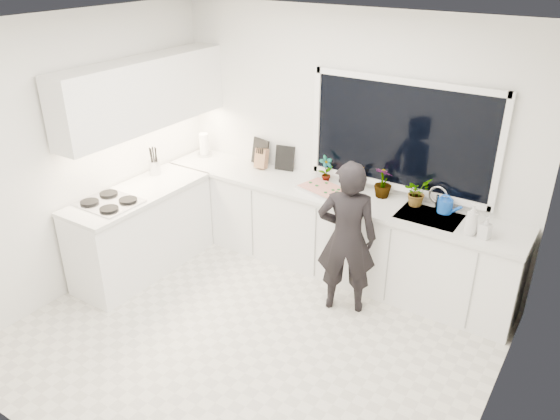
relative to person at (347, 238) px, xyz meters
The scene contains 25 objects.
floor 1.28m from the person, 117.78° to the right, with size 4.00×3.50×0.02m, color beige.
wall_back 1.14m from the person, 118.87° to the left, with size 4.00×0.02×2.70m, color white.
wall_left 2.71m from the person, 160.09° to the right, with size 0.02×3.50×2.70m, color white.
wall_right 1.87m from the person, 30.37° to the right, with size 0.02×3.50×2.70m, color white.
ceiling 2.20m from the person, 117.78° to the right, with size 4.00×3.50×0.02m, color white.
window 1.15m from the person, 81.33° to the left, with size 1.80×0.02×1.00m, color black.
base_cabinets_back 0.80m from the person, 130.77° to the left, with size 3.92×0.58×0.88m, color white.
base_cabinets_left 2.24m from the person, 165.61° to the right, with size 0.58×1.60×0.88m, color white.
countertop_back 0.73m from the person, 131.29° to the left, with size 3.94×0.62×0.04m, color silver.
countertop_left 2.22m from the person, 165.61° to the right, with size 0.62×1.60×0.04m, color silver.
upper_cabinets 2.52m from the person, behind, with size 0.34×2.10×0.70m, color white.
sink 0.80m from the person, 43.69° to the left, with size 0.58×0.42×0.14m, color silver.
faucet 0.98m from the person, 52.49° to the left, with size 0.03×0.03×0.22m, color silver.
stovetop 2.35m from the person, 157.42° to the right, with size 0.56×0.48×0.03m, color black.
person is the anchor object (origin of this frame).
pizza_tray 0.78m from the person, 136.75° to the left, with size 0.47×0.35×0.03m, color silver.
pizza 0.78m from the person, 136.75° to the left, with size 0.43×0.31×0.01m, color red.
watering_can 1.00m from the person, 46.76° to the left, with size 0.14×0.14×0.13m, color blue.
paper_towel_roll 2.35m from the person, 163.85° to the left, with size 0.11×0.11×0.26m, color white.
knife_block 1.62m from the person, 154.37° to the left, with size 0.13×0.10×0.22m, color #A26B4B.
utensil_crock 2.34m from the person, behind, with size 0.13×0.13×0.16m, color silver.
picture_frame_large 1.46m from the person, 146.43° to the left, with size 0.22×0.02×0.28m, color black.
picture_frame_small 1.74m from the person, 152.61° to the left, with size 0.25×0.02×0.30m, color black.
herb_plants 0.77m from the person, 86.15° to the left, with size 1.22×0.30×0.31m.
soap_bottles 1.14m from the person, 21.23° to the left, with size 0.25×0.15×0.29m.
Camera 1 is at (2.37, -3.15, 3.23)m, focal length 35.00 mm.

